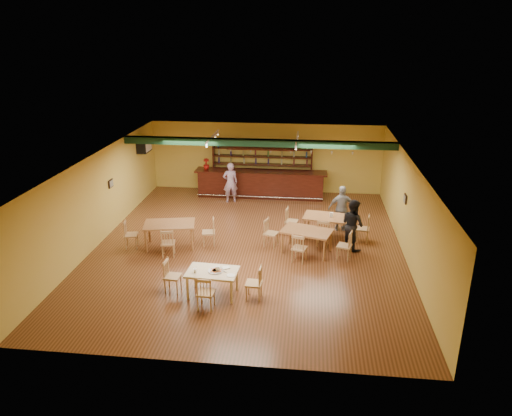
# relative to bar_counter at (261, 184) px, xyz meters

# --- Properties ---
(floor) EXTENTS (12.00, 12.00, 0.00)m
(floor) POSITION_rel_bar_counter_xyz_m (0.13, -5.15, -0.56)
(floor) COLOR #513017
(floor) RESTS_ON ground
(ceiling_beam) EXTENTS (10.00, 0.30, 0.25)m
(ceiling_beam) POSITION_rel_bar_counter_xyz_m (0.13, -2.35, 2.31)
(ceiling_beam) COLOR black
(ceiling_beam) RESTS_ON ceiling
(track_rail_left) EXTENTS (0.05, 2.50, 0.05)m
(track_rail_left) POSITION_rel_bar_counter_xyz_m (-1.67, -1.75, 2.38)
(track_rail_left) COLOR silver
(track_rail_left) RESTS_ON ceiling
(track_rail_right) EXTENTS (0.05, 2.50, 0.05)m
(track_rail_right) POSITION_rel_bar_counter_xyz_m (1.53, -1.75, 2.38)
(track_rail_right) COLOR silver
(track_rail_right) RESTS_ON ceiling
(ac_unit) EXTENTS (0.34, 0.70, 0.48)m
(ac_unit) POSITION_rel_bar_counter_xyz_m (-4.67, -0.95, 1.79)
(ac_unit) COLOR silver
(ac_unit) RESTS_ON wall_left
(picture_left) EXTENTS (0.04, 0.34, 0.28)m
(picture_left) POSITION_rel_bar_counter_xyz_m (-4.84, -4.15, 1.14)
(picture_left) COLOR black
(picture_left) RESTS_ON wall_left
(picture_right) EXTENTS (0.04, 0.34, 0.28)m
(picture_right) POSITION_rel_bar_counter_xyz_m (5.10, -4.65, 1.14)
(picture_right) COLOR black
(picture_right) RESTS_ON wall_right
(bar_counter) EXTENTS (5.57, 0.85, 1.13)m
(bar_counter) POSITION_rel_bar_counter_xyz_m (0.00, 0.00, 0.00)
(bar_counter) COLOR black
(bar_counter) RESTS_ON ground
(back_bar_hutch) EXTENTS (4.31, 0.40, 2.28)m
(back_bar_hutch) POSITION_rel_bar_counter_xyz_m (0.00, 0.63, 0.57)
(back_bar_hutch) COLOR black
(back_bar_hutch) RESTS_ON ground
(poinsettia) EXTENTS (0.34, 0.34, 0.47)m
(poinsettia) POSITION_rel_bar_counter_xyz_m (-2.34, 0.00, 0.80)
(poinsettia) COLOR #A5140F
(poinsettia) RESTS_ON bar_counter
(dining_table_b) EXTENTS (1.68, 1.17, 0.77)m
(dining_table_b) POSITION_rel_bar_counter_xyz_m (2.69, -4.08, -0.18)
(dining_table_b) COLOR #925E33
(dining_table_b) RESTS_ON ground
(dining_table_c) EXTENTS (1.78, 1.27, 0.81)m
(dining_table_c) POSITION_rel_bar_counter_xyz_m (-2.44, -5.40, -0.16)
(dining_table_c) COLOR #925E33
(dining_table_c) RESTS_ON ground
(dining_table_d) EXTENTS (1.75, 1.34, 0.77)m
(dining_table_d) POSITION_rel_bar_counter_xyz_m (2.03, -5.37, -0.18)
(dining_table_d) COLOR #925E33
(dining_table_d) RESTS_ON ground
(near_table) EXTENTS (1.39, 0.94, 0.72)m
(near_table) POSITION_rel_bar_counter_xyz_m (-0.43, -8.32, -0.20)
(near_table) COLOR #CDAF89
(near_table) RESTS_ON ground
(pizza_tray) EXTENTS (0.46, 0.46, 0.01)m
(pizza_tray) POSITION_rel_bar_counter_xyz_m (-0.34, -8.32, 0.16)
(pizza_tray) COLOR silver
(pizza_tray) RESTS_ON near_table
(parmesan_shaker) EXTENTS (0.08, 0.08, 0.11)m
(parmesan_shaker) POSITION_rel_bar_counter_xyz_m (-0.87, -8.47, 0.21)
(parmesan_shaker) COLOR #EAE5C6
(parmesan_shaker) RESTS_ON near_table
(napkin_stack) EXTENTS (0.24, 0.22, 0.03)m
(napkin_stack) POSITION_rel_bar_counter_xyz_m (-0.10, -8.13, 0.17)
(napkin_stack) COLOR white
(napkin_stack) RESTS_ON near_table
(pizza_server) EXTENTS (0.31, 0.26, 0.00)m
(pizza_server) POSITION_rel_bar_counter_xyz_m (-0.19, -8.28, 0.17)
(pizza_server) COLOR silver
(pizza_server) RESTS_ON pizza_tray
(side_plate) EXTENTS (0.23, 0.23, 0.01)m
(side_plate) POSITION_rel_bar_counter_xyz_m (0.09, -8.52, 0.16)
(side_plate) COLOR white
(side_plate) RESTS_ON near_table
(patron_bar) EXTENTS (0.70, 0.57, 1.67)m
(patron_bar) POSITION_rel_bar_counter_xyz_m (-1.17, -0.83, 0.27)
(patron_bar) COLOR purple
(patron_bar) RESTS_ON ground
(patron_right_a) EXTENTS (1.00, 1.04, 1.68)m
(patron_right_a) POSITION_rel_bar_counter_xyz_m (3.49, -4.88, 0.28)
(patron_right_a) COLOR black
(patron_right_a) RESTS_ON ground
(patron_right_b) EXTENTS (0.99, 0.46, 1.64)m
(patron_right_b) POSITION_rel_bar_counter_xyz_m (3.23, -3.37, 0.26)
(patron_right_b) COLOR gray
(patron_right_b) RESTS_ON ground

